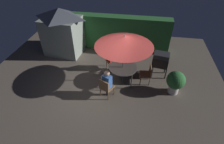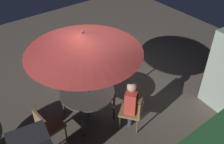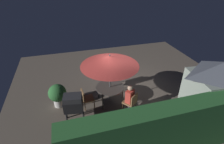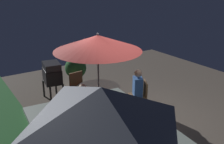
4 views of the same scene
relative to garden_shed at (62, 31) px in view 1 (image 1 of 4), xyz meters
name	(u,v)px [view 1 (image 1 of 4)]	position (x,y,z in m)	size (l,w,h in m)	color
ground_plane	(100,87)	(2.58, -2.58, -1.26)	(11.00, 11.00, 0.00)	brown
hedge_backdrop	(113,33)	(2.58, 0.92, -0.31)	(6.21, 0.60, 1.91)	#28602D
garden_shed	(62,31)	(0.00, 0.00, 0.00)	(2.15, 1.77, 2.48)	gray
patio_table	(123,68)	(3.49, -2.00, -0.54)	(1.22, 1.22, 0.79)	#47423D
patio_umbrella	(124,41)	(3.49, -2.00, 0.79)	(2.36, 2.36, 2.32)	#4C4C51
bbq_grill	(161,60)	(5.11, -1.27, -0.41)	(0.77, 0.61, 1.20)	black
chair_near_shed	(111,60)	(2.83, -1.14, -0.74)	(0.65, 0.65, 0.90)	olive
chair_far_side	(106,87)	(2.94, -3.07, -0.74)	(0.62, 0.62, 0.90)	olive
chair_toward_hedge	(147,73)	(4.56, -1.89, -0.74)	(0.51, 0.51, 0.90)	olive
potted_plant_by_shed	(176,81)	(5.69, -2.36, -0.66)	(0.75, 0.75, 1.05)	silver
person_in_red	(112,56)	(2.88, -1.21, -0.48)	(0.42, 0.40, 1.26)	#CC3D33
person_in_blue	(107,81)	(2.98, -2.99, -0.48)	(0.41, 0.37, 1.26)	#3866B2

